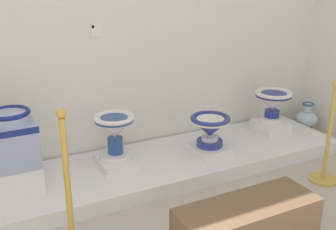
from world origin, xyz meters
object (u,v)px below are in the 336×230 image
Objects in this scene: plinth_block_tall_cobalt at (116,161)px; stanchion_post_near_right at (327,154)px; antique_toilet_tall_cobalt at (115,130)px; antique_toilet_rightmost at (273,101)px; plinth_block_central_ornate at (209,149)px; antique_toilet_central_ornate at (210,127)px; plinth_block_squat_floral at (17,178)px; info_placard_second at (97,30)px; antique_toilet_squat_floral at (12,137)px; plinth_block_rightmost at (271,126)px; decorative_vase_corner at (307,119)px; museum_bench at (247,230)px; stanchion_post_near_left at (71,221)px.

stanchion_post_near_right is (1.65, -0.93, 0.11)m from plinth_block_tall_cobalt.
antique_toilet_tall_cobalt is 1.82m from antique_toilet_rightmost.
antique_toilet_tall_cobalt is at bearing 169.92° from plinth_block_central_ornate.
antique_toilet_tall_cobalt is 0.93m from antique_toilet_central_ornate.
info_placard_second is at bearing 28.99° from plinth_block_squat_floral.
plinth_block_central_ornate is (1.78, -0.06, -0.43)m from antique_toilet_squat_floral.
stanchion_post_near_right is (1.65, -0.93, -0.20)m from antique_toilet_tall_cobalt.
antique_toilet_squat_floral reaches higher than plinth_block_tall_cobalt.
antique_toilet_rightmost is at bearing -135.00° from plinth_block_rightmost.
info_placard_second is at bearing 173.32° from decorative_vase_corner.
info_placard_second is at bearing 88.52° from antique_toilet_tall_cobalt.
plinth_block_tall_cobalt is 0.42× the size of stanchion_post_near_right.
antique_toilet_rightmost is at bearing 2.10° from plinth_block_squat_floral.
plinth_block_squat_floral is 1.46m from info_placard_second.
plinth_block_squat_floral is at bearing 177.93° from plinth_block_central_ornate.
antique_toilet_central_ornate is 0.41× the size of stanchion_post_near_right.
museum_bench is (0.36, -1.85, -1.10)m from info_placard_second.
stanchion_post_near_right is at bearing -29.34° from plinth_block_tall_cobalt.
decorative_vase_corner is at bearing 2.42° from antique_toilet_tall_cobalt.
plinth_block_central_ornate is at bearing 27.45° from stanchion_post_near_left.
info_placard_second reaches higher than stanchion_post_near_right.
museum_bench is at bearing -47.75° from antique_toilet_squat_floral.
antique_toilet_rightmost is at bearing 10.15° from antique_toilet_central_ornate.
plinth_block_squat_floral is 2.66m from stanchion_post_near_right.
plinth_block_central_ornate is 1.55m from info_placard_second.
antique_toilet_rightmost is 2.67m from stanchion_post_near_left.
decorative_vase_corner is at bearing 52.03° from stanchion_post_near_right.
antique_toilet_rightmost is at bearing 79.95° from stanchion_post_near_right.
antique_toilet_rightmost is at bearing 0.03° from plinth_block_tall_cobalt.
plinth_block_squat_floral is 1.09× the size of plinth_block_rightmost.
plinth_block_squat_floral is 1.84m from museum_bench.
plinth_block_squat_floral reaches higher than plinth_block_tall_cobalt.
museum_bench is at bearing -47.75° from plinth_block_squat_floral.
antique_toilet_rightmost reaches higher than antique_toilet_central_ornate.
info_placard_second is at bearing 148.44° from plinth_block_central_ornate.
antique_toilet_tall_cobalt is at bearing 150.66° from stanchion_post_near_right.
plinth_block_tall_cobalt is at bearing 169.92° from antique_toilet_central_ornate.
plinth_block_tall_cobalt is 1.19m from stanchion_post_near_left.
info_placard_second is at bearing 167.84° from antique_toilet_rightmost.
antique_toilet_central_ornate is at bearing -169.85° from plinth_block_rightmost.
plinth_block_tall_cobalt is at bearing 104.09° from museum_bench.
plinth_block_squat_floral is at bearing -176.54° from decorative_vase_corner.
decorative_vase_corner reaches higher than plinth_block_central_ornate.
museum_bench reaches higher than decorative_vase_corner.
decorative_vase_corner is 0.36× the size of stanchion_post_near_right.
plinth_block_squat_floral is 0.91m from stanchion_post_near_left.
plinth_block_squat_floral is 1.78m from plinth_block_central_ornate.
plinth_block_squat_floral is 1.12× the size of decorative_vase_corner.
stanchion_post_near_left reaches higher than plinth_block_squat_floral.
antique_toilet_central_ornate is at bearing -2.07° from antique_toilet_squat_floral.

